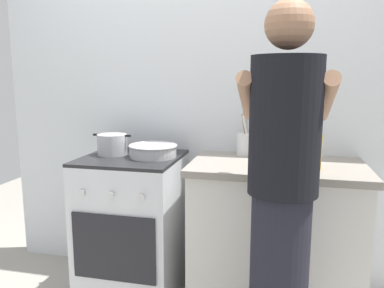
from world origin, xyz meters
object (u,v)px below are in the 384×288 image
object	(u,v)px
stove_range	(133,224)
person	(282,201)
spice_bottle	(287,160)
mixing_bowl	(153,150)
pot	(112,144)
utensil_crock	(245,140)
oil_bottle	(316,151)

from	to	relation	value
stove_range	person	distance (m)	1.17
spice_bottle	person	distance (m)	0.50
mixing_bowl	person	world-z (taller)	person
stove_range	spice_bottle	bearing A→B (deg)	-4.77
pot	mixing_bowl	world-z (taller)	pot
utensil_crock	spice_bottle	bearing A→B (deg)	-47.90
person	spice_bottle	bearing A→B (deg)	87.49
spice_bottle	oil_bottle	xyz separation A→B (m)	(0.15, -0.00, 0.06)
pot	oil_bottle	bearing A→B (deg)	-5.13
stove_range	mixing_bowl	world-z (taller)	mixing_bowl
stove_range	utensil_crock	xyz separation A→B (m)	(0.69, 0.21, 0.55)
stove_range	oil_bottle	size ratio (longest dim) A/B	3.71
pot	person	xyz separation A→B (m)	(1.07, -0.60, -0.11)
utensil_crock	stove_range	bearing A→B (deg)	-163.32
mixing_bowl	spice_bottle	bearing A→B (deg)	-6.63
stove_range	oil_bottle	bearing A→B (deg)	-4.36
pot	oil_bottle	world-z (taller)	oil_bottle
stove_range	spice_bottle	world-z (taller)	spice_bottle
spice_bottle	stove_range	bearing A→B (deg)	175.23
spice_bottle	oil_bottle	bearing A→B (deg)	-1.78
stove_range	mixing_bowl	distance (m)	0.51
stove_range	oil_bottle	world-z (taller)	oil_bottle
utensil_crock	person	distance (m)	0.83
utensil_crock	spice_bottle	world-z (taller)	utensil_crock
pot	utensil_crock	world-z (taller)	utensil_crock
spice_bottle	oil_bottle	distance (m)	0.16
mixing_bowl	pot	bearing A→B (deg)	177.43
stove_range	mixing_bowl	xyz separation A→B (m)	(0.14, 0.01, 0.49)
person	mixing_bowl	bearing A→B (deg)	143.35
stove_range	pot	bearing A→B (deg)	168.93
mixing_bowl	utensil_crock	size ratio (longest dim) A/B	0.93
pot	stove_range	bearing A→B (deg)	-11.07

